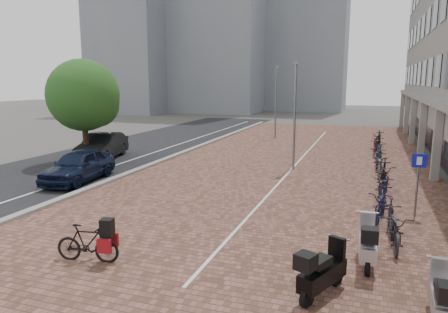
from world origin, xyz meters
TOP-DOWN VIEW (x-y plane):
  - ground at (0.00, 0.00)m, footprint 140.00×140.00m
  - plaza_brick at (2.00, 12.00)m, footprint 14.50×42.00m
  - street_asphalt at (-9.00, 12.00)m, footprint 8.00×50.00m
  - curb at (-5.10, 12.00)m, footprint 0.35×42.00m
  - lane_line at (-7.00, 12.00)m, footprint 0.12×44.00m
  - parking_line at (2.20, 12.00)m, footprint 0.10×30.00m
  - bg_towers at (-14.34, 48.94)m, footprint 33.00×23.00m
  - car_navy at (-6.50, 4.56)m, footprint 2.12×4.42m
  - car_dark at (-8.77, 9.56)m, footprint 2.64×4.88m
  - hero_bike at (-0.68, -2.52)m, footprint 1.72×0.76m
  - scooter_front at (5.99, -0.37)m, footprint 0.63×1.80m
  - scooter_mid at (5.12, -2.31)m, footprint 1.18×1.81m
  - scooter_back at (7.35, -2.65)m, footprint 0.57×1.66m
  - parking_sign at (7.50, 4.18)m, footprint 0.45×0.09m
  - lamp_near at (2.27, 10.33)m, footprint 0.12×0.12m
  - lamp_far at (-1.26, 22.03)m, footprint 0.12×0.12m
  - street_tree at (-8.91, 8.52)m, footprint 3.93×3.93m
  - bike_row at (6.49, 10.65)m, footprint 1.19×21.43m

SIDE VIEW (x-z plane):
  - ground at x=0.00m, z-range 0.00..0.00m
  - street_asphalt at x=-9.00m, z-range -0.01..0.02m
  - plaza_brick at x=2.00m, z-range -0.01..0.03m
  - lane_line at x=-7.00m, z-range 0.02..0.02m
  - parking_line at x=2.20m, z-range 0.03..0.04m
  - curb at x=-5.10m, z-range 0.00..0.14m
  - hero_bike at x=-0.68m, z-range -0.07..1.11m
  - bike_row at x=6.49m, z-range 0.00..1.05m
  - scooter_back at x=7.35m, z-range 0.00..1.13m
  - scooter_mid at x=5.12m, z-range 0.00..1.19m
  - scooter_front at x=5.99m, z-range 0.00..1.22m
  - car_navy at x=-6.50m, z-range 0.00..1.46m
  - car_dark at x=-8.77m, z-range 0.00..1.53m
  - parking_sign at x=7.50m, z-range 0.34..2.49m
  - lamp_near at x=2.27m, z-range 0.00..5.38m
  - lamp_far at x=-1.26m, z-range 0.00..5.57m
  - street_tree at x=-8.91m, z-range 0.77..6.48m
  - bg_towers at x=-14.34m, z-range -2.04..29.96m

